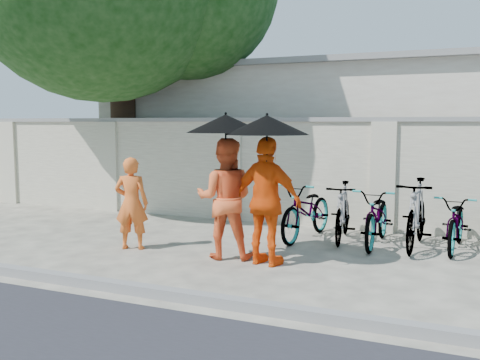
% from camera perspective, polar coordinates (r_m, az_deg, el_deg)
% --- Properties ---
extents(ground, '(80.00, 80.00, 0.00)m').
position_cam_1_polar(ground, '(7.82, -3.48, -8.54)').
color(ground, '#B8B09C').
extents(kerb, '(40.00, 0.16, 0.12)m').
position_cam_1_polar(kerb, '(6.40, -10.51, -11.45)').
color(kerb, gray).
rests_on(kerb, ground).
extents(compound_wall, '(20.00, 0.30, 2.00)m').
position_cam_1_polar(compound_wall, '(10.29, 9.61, 0.58)').
color(compound_wall, beige).
rests_on(compound_wall, ground).
extents(building_behind, '(14.00, 6.00, 3.20)m').
position_cam_1_polar(building_behind, '(13.83, 17.48, 4.28)').
color(building_behind, silver).
rests_on(building_behind, ground).
extents(monk_left, '(0.61, 0.50, 1.45)m').
position_cam_1_polar(monk_left, '(8.53, -11.50, -2.45)').
color(monk_left, orange).
rests_on(monk_left, ground).
extents(monk_center, '(1.00, 0.87, 1.76)m').
position_cam_1_polar(monk_center, '(7.79, -1.60, -1.99)').
color(monk_center, orange).
rests_on(monk_center, ground).
extents(parasol_center, '(1.13, 1.13, 1.10)m').
position_cam_1_polar(parasol_center, '(7.62, -1.53, 6.04)').
color(parasol_center, black).
rests_on(parasol_center, ground).
extents(monk_right, '(1.12, 0.64, 1.80)m').
position_cam_1_polar(monk_right, '(7.40, 2.92, -2.29)').
color(monk_right, '#F04F0C').
rests_on(monk_right, ground).
extents(parasol_right, '(1.15, 1.15, 1.06)m').
position_cam_1_polar(parasol_right, '(7.24, 2.89, 5.88)').
color(parasol_right, black).
rests_on(parasol_right, ground).
extents(bike_0, '(0.89, 1.95, 0.99)m').
position_cam_1_polar(bike_0, '(9.18, 7.18, -3.22)').
color(bike_0, '#A7A7A7').
rests_on(bike_0, ground).
extents(bike_1, '(0.63, 1.69, 0.99)m').
position_cam_1_polar(bike_1, '(9.11, 10.90, -3.35)').
color(bike_1, '#A7A7A7').
rests_on(bike_1, ground).
extents(bike_2, '(0.64, 1.81, 0.95)m').
position_cam_1_polar(bike_2, '(8.91, 14.49, -3.78)').
color(bike_2, '#A7A7A7').
rests_on(bike_2, ground).
extents(bike_3, '(0.60, 1.86, 1.11)m').
position_cam_1_polar(bike_3, '(8.83, 18.30, -3.48)').
color(bike_3, '#A7A7A7').
rests_on(bike_3, ground).
extents(bike_4, '(0.71, 1.73, 0.89)m').
position_cam_1_polar(bike_4, '(8.97, 22.15, -4.19)').
color(bike_4, '#A7A7A7').
rests_on(bike_4, ground).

